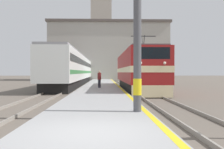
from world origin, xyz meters
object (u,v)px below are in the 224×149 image
(person_on_platform, at_px, (99,79))
(clock_tower, at_px, (101,15))
(locomotive_train, at_px, (137,71))
(passenger_train, at_px, (80,70))

(person_on_platform, height_order, clock_tower, clock_tower)
(locomotive_train, xyz_separation_m, person_on_platform, (-3.63, -1.16, -0.76))
(clock_tower, bearing_deg, locomotive_train, -84.31)
(passenger_train, xyz_separation_m, person_on_platform, (3.64, -20.30, -1.02))
(clock_tower, bearing_deg, passenger_train, -100.14)
(locomotive_train, bearing_deg, person_on_platform, -162.29)
(passenger_train, relative_size, clock_tower, 1.67)
(passenger_train, height_order, clock_tower, clock_tower)
(locomotive_train, height_order, clock_tower, clock_tower)
(passenger_train, bearing_deg, person_on_platform, -79.83)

